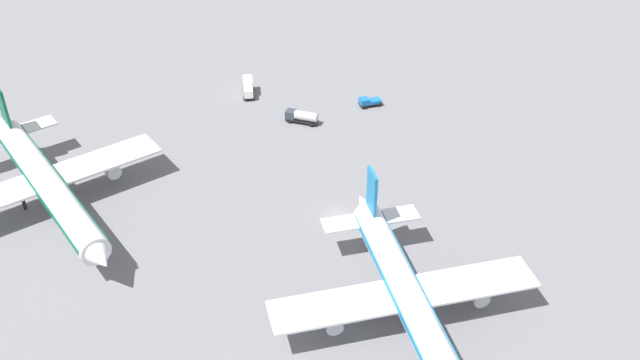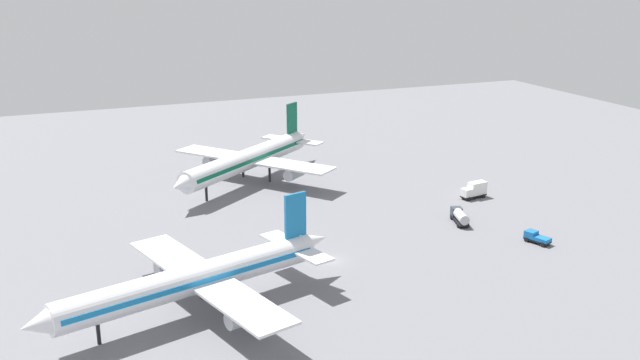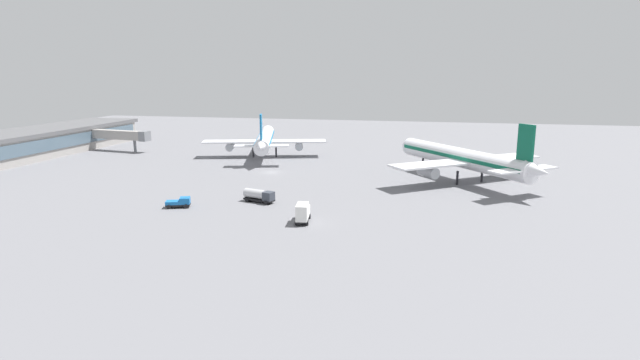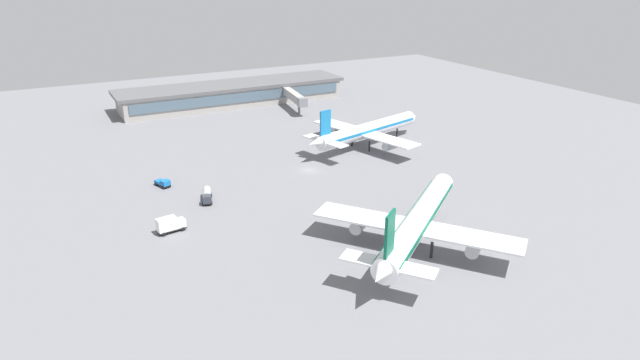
% 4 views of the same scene
% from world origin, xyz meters
% --- Properties ---
extents(ground, '(288.00, 288.00, 0.00)m').
position_xyz_m(ground, '(0.00, 0.00, 0.00)').
color(ground, slate).
extents(airplane_at_gate, '(45.00, 36.79, 13.94)m').
position_xyz_m(airplane_at_gate, '(-23.90, -9.70, 5.07)').
color(airplane_at_gate, white).
rests_on(airplane_at_gate, ground).
extents(airplane_taxiing, '(40.99, 34.94, 14.81)m').
position_xyz_m(airplane_taxiing, '(0.34, 46.34, 5.38)').
color(airplane_taxiing, white).
rests_on(airplane_taxiing, ground).
extents(pushback_tractor, '(3.38, 4.78, 1.90)m').
position_xyz_m(pushback_tractor, '(35.96, -6.38, 0.97)').
color(pushback_tractor, black).
rests_on(pushback_tractor, ground).
extents(fuel_truck, '(3.60, 6.58, 2.50)m').
position_xyz_m(fuel_truck, '(29.06, 6.84, 1.39)').
color(fuel_truck, black).
rests_on(fuel_truck, ground).
extents(catering_truck, '(5.81, 2.84, 3.30)m').
position_xyz_m(catering_truck, '(40.07, 18.46, 1.70)').
color(catering_truck, black).
rests_on(catering_truck, ground).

